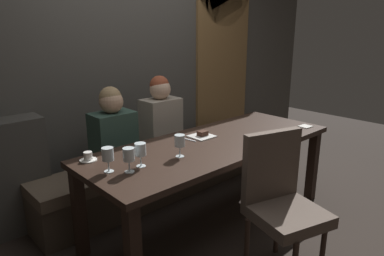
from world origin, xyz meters
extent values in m
plane|color=black|center=(0.00, 0.00, 0.00)|extent=(9.00, 9.00, 0.00)
cube|color=#4C4944|center=(0.00, 1.22, 1.50)|extent=(6.00, 0.12, 3.00)
cube|color=olive|center=(1.35, 1.15, 1.05)|extent=(0.90, 0.05, 2.10)
cube|color=black|center=(1.03, -0.35, 0.35)|extent=(0.08, 0.08, 0.69)
cube|color=black|center=(-1.03, 0.35, 0.35)|extent=(0.08, 0.08, 0.69)
cube|color=black|center=(1.03, 0.35, 0.35)|extent=(0.08, 0.08, 0.69)
cube|color=#302119|center=(0.00, 0.00, 0.72)|extent=(2.20, 0.84, 0.04)
cube|color=#40352A|center=(0.00, 0.70, 0.17)|extent=(2.50, 0.40, 0.35)
cube|color=brown|center=(0.00, 0.70, 0.40)|extent=(2.50, 0.44, 0.10)
cylinder|color=#302119|center=(0.05, -0.98, 0.21)|extent=(0.04, 0.04, 0.42)
cylinder|color=#302119|center=(-0.31, -0.62, 0.21)|extent=(0.04, 0.04, 0.42)
cylinder|color=#302119|center=(0.05, -0.62, 0.21)|extent=(0.04, 0.04, 0.42)
cube|color=brown|center=(-0.13, -0.80, 0.46)|extent=(0.55, 0.55, 0.08)
cube|color=brown|center=(-0.07, -0.62, 0.74)|extent=(0.44, 0.18, 0.48)
cube|color=#2D473D|center=(-0.53, 0.68, 0.70)|extent=(0.36, 0.24, 0.50)
sphere|color=tan|center=(-0.53, 0.68, 1.04)|extent=(0.20, 0.20, 0.20)
sphere|color=#9E7F56|center=(-0.53, 0.69, 1.08)|extent=(0.18, 0.18, 0.18)
cube|color=#9E9384|center=(0.02, 0.72, 0.72)|extent=(0.36, 0.24, 0.54)
sphere|color=#DBB293|center=(0.02, 0.72, 1.08)|extent=(0.20, 0.20, 0.20)
sphere|color=brown|center=(0.02, 0.73, 1.11)|extent=(0.18, 0.18, 0.18)
cylinder|color=silver|center=(-0.94, 0.03, 0.74)|extent=(0.06, 0.06, 0.00)
cylinder|color=silver|center=(-0.94, 0.03, 0.78)|extent=(0.01, 0.01, 0.07)
cylinder|color=silver|center=(-0.94, 0.03, 0.86)|extent=(0.08, 0.08, 0.08)
cylinder|color=maroon|center=(-0.94, 0.03, 0.84)|extent=(0.07, 0.07, 0.04)
cylinder|color=silver|center=(-0.42, -0.07, 0.74)|extent=(0.06, 0.06, 0.00)
cylinder|color=silver|center=(-0.42, -0.07, 0.78)|extent=(0.01, 0.01, 0.07)
cylinder|color=silver|center=(-0.42, -0.07, 0.86)|extent=(0.08, 0.08, 0.08)
cylinder|color=gold|center=(-0.42, -0.07, 0.83)|extent=(0.07, 0.07, 0.02)
cylinder|color=silver|center=(-0.85, -0.06, 0.74)|extent=(0.06, 0.06, 0.00)
cylinder|color=silver|center=(-0.85, -0.06, 0.78)|extent=(0.01, 0.01, 0.07)
cylinder|color=silver|center=(-0.85, -0.06, 0.86)|extent=(0.08, 0.08, 0.08)
cylinder|color=silver|center=(-0.74, -0.03, 0.74)|extent=(0.06, 0.06, 0.00)
cylinder|color=silver|center=(-0.74, -0.03, 0.78)|extent=(0.01, 0.01, 0.07)
cylinder|color=silver|center=(-0.74, -0.03, 0.86)|extent=(0.08, 0.08, 0.08)
cylinder|color=white|center=(-0.95, 0.30, 0.74)|extent=(0.12, 0.12, 0.01)
cylinder|color=white|center=(-0.95, 0.30, 0.78)|extent=(0.06, 0.06, 0.06)
cylinder|color=brown|center=(-0.95, 0.30, 0.80)|extent=(0.05, 0.05, 0.01)
cube|color=white|center=(0.02, 0.16, 0.74)|extent=(0.19, 0.19, 0.01)
cube|color=#381E14|center=(0.03, 0.16, 0.77)|extent=(0.08, 0.06, 0.04)
cube|color=silver|center=(-0.12, 0.18, 0.74)|extent=(0.04, 0.17, 0.01)
cube|color=silver|center=(0.96, -0.28, 0.74)|extent=(0.12, 0.11, 0.01)
camera|label=1|loc=(-1.97, -1.87, 1.64)|focal=32.69mm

